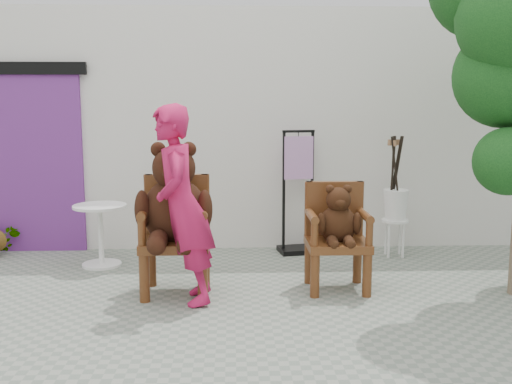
% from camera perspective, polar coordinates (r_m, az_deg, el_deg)
% --- Properties ---
extents(ground_plane, '(60.00, 60.00, 0.00)m').
position_cam_1_polar(ground_plane, '(5.24, 4.03, -12.25)').
color(ground_plane, gray).
rests_on(ground_plane, ground).
extents(back_wall, '(9.00, 1.00, 3.00)m').
position_cam_1_polar(back_wall, '(7.99, 1.70, 6.08)').
color(back_wall, silver).
rests_on(back_wall, ground).
extents(doorway, '(1.40, 0.11, 2.33)m').
position_cam_1_polar(doorway, '(7.86, -20.43, 3.04)').
color(doorway, '#69297D').
rests_on(doorway, ground).
extents(chair_big, '(0.73, 0.78, 1.49)m').
position_cam_1_polar(chair_big, '(5.81, -7.74, -1.70)').
color(chair_big, '#4A260F').
rests_on(chair_big, ground).
extents(chair_small, '(0.61, 0.57, 1.06)m').
position_cam_1_polar(chair_small, '(5.99, 7.74, -3.26)').
color(chair_small, '#4A260F').
rests_on(chair_small, ground).
extents(person, '(0.50, 0.71, 1.84)m').
position_cam_1_polar(person, '(5.52, -6.98, -1.31)').
color(person, '#BC174B').
rests_on(person, ground).
extents(cafe_table, '(0.60, 0.60, 0.70)m').
position_cam_1_polar(cafe_table, '(7.01, -14.59, -3.33)').
color(cafe_table, white).
rests_on(cafe_table, ground).
extents(display_stand, '(0.50, 0.42, 1.51)m').
position_cam_1_polar(display_stand, '(7.37, 4.00, -1.34)').
color(display_stand, black).
rests_on(display_stand, ground).
extents(stool_bucket, '(0.32, 0.32, 1.45)m').
position_cam_1_polar(stool_bucket, '(7.35, 13.13, -1.12)').
color(stool_bucket, white).
rests_on(stool_bucket, ground).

